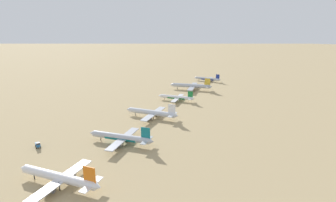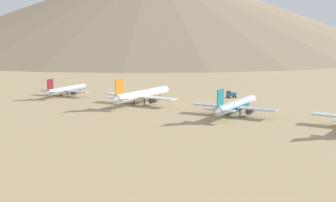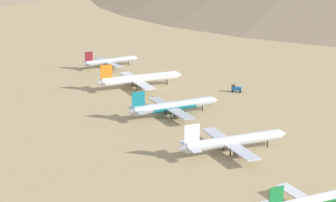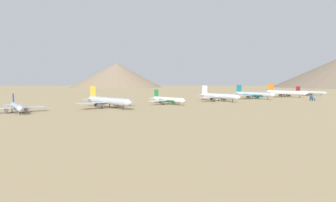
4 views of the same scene
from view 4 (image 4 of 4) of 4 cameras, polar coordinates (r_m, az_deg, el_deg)
ground_plane at (r=263.71m, az=9.71°, el=-0.06°), size 1909.51×1909.51×0.00m
parked_jet_0 at (r=189.29m, az=-27.38°, el=-1.01°), size 36.91×29.88×10.68m
parked_jet_1 at (r=199.94m, az=-11.67°, el=0.01°), size 50.39×41.28×14.61m
parked_jet_2 at (r=226.20m, az=-0.05°, el=0.26°), size 38.91×31.70×11.22m
parked_jet_3 at (r=262.66m, az=9.81°, el=0.94°), size 47.87×38.87×13.80m
parked_jet_4 at (r=305.34m, az=16.29°, el=1.25°), size 47.26×38.54×13.63m
parked_jet_5 at (r=348.22m, az=21.85°, el=1.50°), size 49.72×40.41×14.33m
parked_jet_6 at (r=394.44m, az=25.86°, el=1.49°), size 37.89×31.02×10.98m
service_truck at (r=302.35m, az=26.27°, el=0.49°), size 5.70×4.79×3.90m
desert_hill_1 at (r=779.76m, az=-9.95°, el=4.98°), size 238.29×238.29×62.99m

